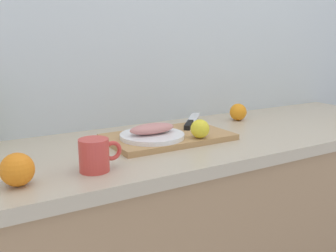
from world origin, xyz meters
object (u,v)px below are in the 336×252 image
at_px(lemon_0, 200,129).
at_px(coffee_mug_1, 95,155).
at_px(white_plate, 152,136).
at_px(chef_knife, 191,122).
at_px(cutting_board, 168,137).
at_px(fish_fillet, 151,128).

height_order(lemon_0, coffee_mug_1, coffee_mug_1).
bearing_deg(white_plate, coffee_mug_1, -147.26).
xyz_separation_m(chef_knife, coffee_mug_1, (-0.50, -0.28, 0.02)).
distance_m(chef_knife, lemon_0, 0.22).
distance_m(chef_knife, coffee_mug_1, 0.57).
relative_size(cutting_board, chef_knife, 1.85).
bearing_deg(cutting_board, lemon_0, -56.33).
height_order(fish_fillet, coffee_mug_1, coffee_mug_1).
distance_m(white_plate, lemon_0, 0.17).
xyz_separation_m(cutting_board, chef_knife, (0.16, 0.09, 0.02)).
bearing_deg(chef_knife, coffee_mug_1, 160.87).
xyz_separation_m(cutting_board, lemon_0, (0.07, -0.10, 0.04)).
height_order(cutting_board, lemon_0, lemon_0).
bearing_deg(lemon_0, white_plate, 148.07).
height_order(fish_fillet, lemon_0, lemon_0).
bearing_deg(chef_knife, cutting_board, 162.09).
relative_size(white_plate, fish_fillet, 1.33).
bearing_deg(coffee_mug_1, fish_fillet, 32.74).
bearing_deg(lemon_0, chef_knife, 64.42).
relative_size(chef_knife, lemon_0, 3.61).
relative_size(chef_knife, coffee_mug_1, 1.93).
bearing_deg(fish_fillet, coffee_mug_1, -147.26).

